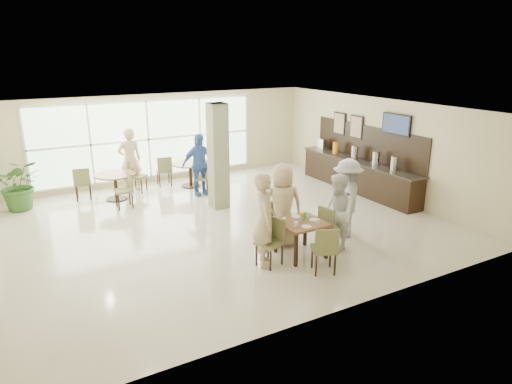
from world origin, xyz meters
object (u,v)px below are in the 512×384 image
adult_a (199,165)px  teen_left (265,220)px  buffet_counter (358,173)px  adult_standing (130,160)px  teen_standing (347,198)px  potted_plant (20,184)px  round_table_left (115,180)px  teen_right (337,212)px  teen_far (282,205)px  round_table_right (190,168)px  adult_b (216,156)px  main_table (301,226)px

adult_a → teen_left: bearing=-101.2°
buffet_counter → adult_standing: bearing=151.0°
teen_standing → adult_standing: 6.77m
adult_standing → buffet_counter: bearing=148.7°
potted_plant → round_table_left: bearing=-9.0°
round_table_left → teen_right: bearing=-60.1°
teen_far → round_table_right: bearing=-71.7°
teen_far → adult_b: bearing=-81.3°
round_table_left → teen_standing: teen_standing is taller
main_table → adult_a: adult_a is taller
teen_left → buffet_counter: bearing=-36.9°
main_table → adult_standing: (-1.85, 6.26, 0.31)m
main_table → teen_right: (0.86, -0.08, 0.17)m
potted_plant → adult_standing: bearing=4.1°
adult_a → adult_b: size_ratio=1.03×
potted_plant → teen_standing: 8.51m
buffet_counter → teen_right: bearing=-137.3°
buffet_counter → adult_a: 4.77m
buffet_counter → potted_plant: (-8.98, 3.10, 0.14)m
main_table → buffet_counter: (4.13, 2.95, -0.10)m
teen_right → adult_standing: adult_standing is taller
main_table → adult_standing: bearing=106.5°
round_table_left → adult_standing: bearing=44.6°
main_table → adult_a: bearing=92.3°
teen_far → adult_a: (-0.16, 4.24, -0.01)m
adult_b → buffet_counter: bearing=57.2°
round_table_right → buffet_counter: 5.15m
round_table_left → teen_right: 6.64m
buffet_counter → adult_b: (-3.37, 2.90, 0.33)m
round_table_left → buffet_counter: size_ratio=0.24×
teen_far → adult_a: 4.24m
round_table_left → teen_far: size_ratio=0.62×
round_table_left → round_table_right: size_ratio=1.00×
buffet_counter → main_table: bearing=-144.5°
teen_right → main_table: bearing=-78.0°
adult_b → potted_plant: bearing=-84.1°
main_table → teen_left: bearing=178.3°
round_table_left → buffet_counter: 7.13m
teen_left → teen_far: 1.04m
teen_left → teen_standing: (2.36, 0.36, -0.04)m
main_table → round_table_right: same height
potted_plant → teen_left: 7.23m
teen_left → adult_standing: size_ratio=0.98×
teen_right → adult_standing: size_ratio=0.86×
teen_right → buffet_counter: bearing=150.0°
adult_standing → adult_a: bearing=138.2°
main_table → round_table_right: size_ratio=0.79×
teen_left → teen_far: (0.81, 0.64, -0.02)m
main_table → adult_standing: 6.54m
teen_left → adult_a: 4.92m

